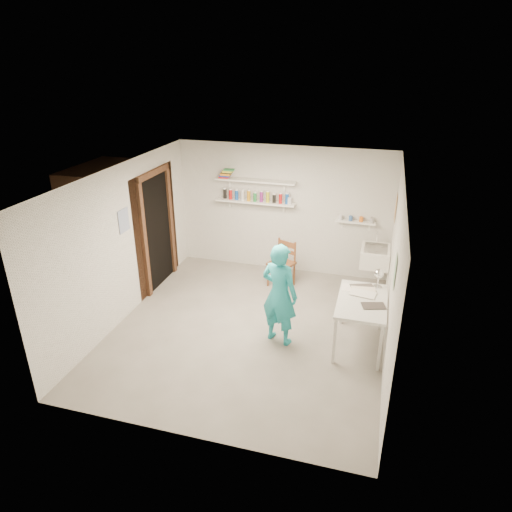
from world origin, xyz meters
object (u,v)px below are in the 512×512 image
(belfast_sink, at_px, (375,256))
(man, at_px, (279,294))
(wooden_chair, at_px, (281,264))
(desk_lamp, at_px, (379,274))
(work_table, at_px, (360,323))
(wall_clock, at_px, (278,271))

(belfast_sink, xyz_separation_m, man, (-1.25, -1.87, 0.07))
(belfast_sink, relative_size, wooden_chair, 0.69)
(wooden_chair, height_order, desk_lamp, desk_lamp)
(desk_lamp, bearing_deg, belfast_sink, 93.44)
(wooden_chair, bearing_deg, belfast_sink, 28.04)
(belfast_sink, xyz_separation_m, wooden_chair, (-1.60, -0.17, -0.26))
(work_table, distance_m, desk_lamp, 0.77)
(wooden_chair, relative_size, work_table, 0.78)
(man, relative_size, wooden_chair, 1.76)
(man, xyz_separation_m, wooden_chair, (-0.35, 1.70, -0.33))
(belfast_sink, xyz_separation_m, desk_lamp, (0.07, -1.24, 0.27))
(work_table, relative_size, desk_lamp, 8.00)
(work_table, height_order, desk_lamp, desk_lamp)
(desk_lamp, bearing_deg, man, -154.41)
(man, height_order, desk_lamp, man)
(belfast_sink, height_order, desk_lamp, desk_lamp)
(belfast_sink, bearing_deg, wooden_chair, -174.01)
(work_table, bearing_deg, belfast_sink, 86.27)
(wooden_chair, distance_m, desk_lamp, 2.05)
(belfast_sink, distance_m, wooden_chair, 1.63)
(work_table, bearing_deg, man, -170.75)
(wall_clock, bearing_deg, work_table, 16.95)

